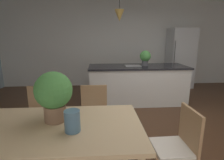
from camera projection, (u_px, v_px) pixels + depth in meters
name	position (u px, v px, depth m)	size (l,w,h in m)	color
ground_plane	(158.00, 135.00, 2.89)	(10.00, 8.40, 0.04)	#4C301E
wall_back_kitchen	(128.00, 44.00, 5.74)	(10.00, 0.12, 2.70)	silver
dining_table	(49.00, 133.00, 1.64)	(1.73, 0.92, 0.75)	#D1B284
chair_far_left	(39.00, 116.00, 2.47)	(0.44, 0.44, 0.87)	#A87F56
chair_far_right	(94.00, 114.00, 2.52)	(0.40, 0.40, 0.87)	#A87F56
chair_kitchen_end	(176.00, 146.00, 1.77)	(0.41, 0.41, 0.87)	#A87F56
kitchen_island	(137.00, 84.00, 4.24)	(2.30, 0.85, 0.91)	silver
refrigerator	(180.00, 58.00, 5.56)	(0.75, 0.67, 1.83)	silver
pendant_over_island_main	(119.00, 16.00, 3.85)	(0.21, 0.21, 0.81)	black
potted_plant_on_island	(145.00, 57.00, 4.11)	(0.26, 0.26, 0.36)	#4C4C51
potted_plant_on_table	(54.00, 93.00, 1.67)	(0.35, 0.35, 0.49)	#8C664C
vase_on_dining_table	(72.00, 121.00, 1.51)	(0.14, 0.14, 0.19)	slate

